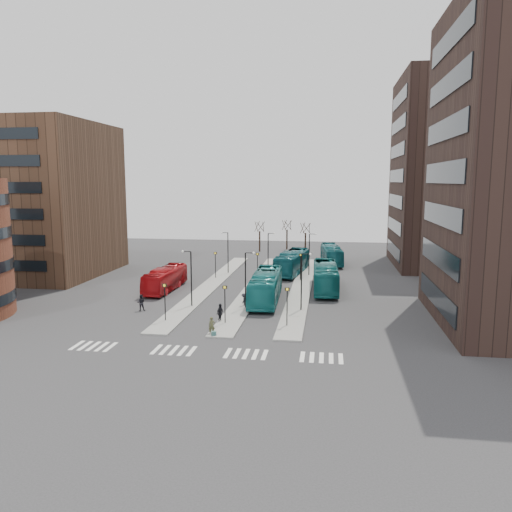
# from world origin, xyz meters

# --- Properties ---
(ground) EXTENTS (160.00, 160.00, 0.00)m
(ground) POSITION_xyz_m (0.00, 0.00, 0.00)
(ground) COLOR #2A2A2D
(ground) RESTS_ON ground
(island_left) EXTENTS (2.50, 45.00, 0.15)m
(island_left) POSITION_xyz_m (-4.00, 30.00, 0.07)
(island_left) COLOR gray
(island_left) RESTS_ON ground
(island_mid) EXTENTS (2.50, 45.00, 0.15)m
(island_mid) POSITION_xyz_m (2.00, 30.00, 0.07)
(island_mid) COLOR gray
(island_mid) RESTS_ON ground
(island_right) EXTENTS (2.50, 45.00, 0.15)m
(island_right) POSITION_xyz_m (8.00, 30.00, 0.07)
(island_right) COLOR gray
(island_right) RESTS_ON ground
(suitcase) EXTENTS (0.51, 0.46, 0.51)m
(suitcase) POSITION_xyz_m (1.44, 7.89, 0.26)
(suitcase) COLOR navy
(suitcase) RESTS_ON ground
(red_bus) EXTENTS (2.77, 10.55, 2.92)m
(red_bus) POSITION_xyz_m (-8.98, 25.66, 1.46)
(red_bus) COLOR #AE0D11
(red_bus) RESTS_ON ground
(teal_bus_a) EXTENTS (3.36, 12.69, 3.51)m
(teal_bus_a) POSITION_xyz_m (4.34, 21.74, 1.75)
(teal_bus_a) COLOR #166F6F
(teal_bus_a) RESTS_ON ground
(teal_bus_b) EXTENTS (4.68, 12.56, 3.42)m
(teal_bus_b) POSITION_xyz_m (6.03, 39.39, 1.71)
(teal_bus_b) COLOR #12545D
(teal_bus_b) RESTS_ON ground
(teal_bus_c) EXTENTS (3.33, 12.50, 3.46)m
(teal_bus_c) POSITION_xyz_m (11.05, 28.60, 1.73)
(teal_bus_c) COLOR #135F60
(teal_bus_c) RESTS_ON ground
(teal_bus_d) EXTENTS (3.88, 11.48, 3.13)m
(teal_bus_d) POSITION_xyz_m (11.88, 49.27, 1.57)
(teal_bus_d) COLOR #145D65
(teal_bus_d) RESTS_ON ground
(traveller) EXTENTS (0.71, 0.59, 1.65)m
(traveller) POSITION_xyz_m (1.12, 8.51, 0.83)
(traveller) COLOR #4A4B2D
(traveller) RESTS_ON ground
(commuter_a) EXTENTS (0.99, 0.85, 1.78)m
(commuter_a) POSITION_xyz_m (-8.32, 15.65, 0.89)
(commuter_a) COLOR black
(commuter_a) RESTS_ON ground
(commuter_b) EXTENTS (0.80, 1.19, 1.87)m
(commuter_b) POSITION_xyz_m (1.00, 12.53, 0.94)
(commuter_b) COLOR black
(commuter_b) RESTS_ON ground
(commuter_c) EXTENTS (0.58, 0.98, 1.49)m
(commuter_c) POSITION_xyz_m (2.23, 18.90, 0.75)
(commuter_c) COLOR black
(commuter_c) RESTS_ON ground
(crosswalk_stripes) EXTENTS (22.35, 2.40, 0.01)m
(crosswalk_stripes) POSITION_xyz_m (1.75, 4.00, 0.01)
(crosswalk_stripes) COLOR silver
(crosswalk_stripes) RESTS_ON ground
(office_block) EXTENTS (25.00, 20.12, 22.00)m
(office_block) POSITION_xyz_m (-34.00, 33.98, 11.00)
(office_block) COLOR #4C3323
(office_block) RESTS_ON ground
(tower_far) EXTENTS (20.12, 20.00, 30.00)m
(tower_far) POSITION_xyz_m (31.98, 50.00, 15.00)
(tower_far) COLOR #2E1F19
(tower_far) RESTS_ON ground
(sign_poles) EXTENTS (12.45, 22.12, 3.65)m
(sign_poles) POSITION_xyz_m (1.60, 23.00, 2.41)
(sign_poles) COLOR black
(sign_poles) RESTS_ON ground
(lamp_posts) EXTENTS (14.04, 20.24, 6.12)m
(lamp_posts) POSITION_xyz_m (2.64, 28.00, 3.58)
(lamp_posts) COLOR black
(lamp_posts) RESTS_ON ground
(bare_trees) EXTENTS (10.97, 8.14, 5.90)m
(bare_trees) POSITION_xyz_m (2.67, 62.67, 2.72)
(bare_trees) COLOR black
(bare_trees) RESTS_ON ground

